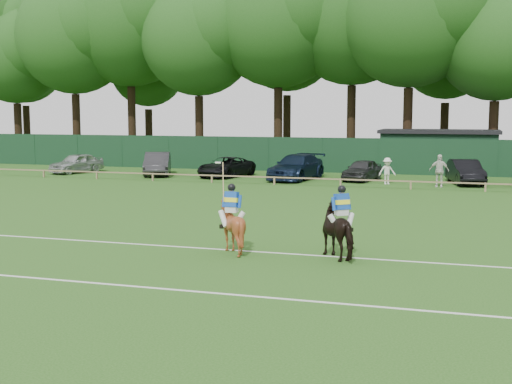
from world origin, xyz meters
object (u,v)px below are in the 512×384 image
at_px(horse_chestnut, 232,227).
at_px(sedan_grey, 157,164).
at_px(spectator_mid, 439,171).
at_px(sedan_silver, 77,163).
at_px(estate_black, 465,172).
at_px(hatch_grey, 362,170).
at_px(utility_shed, 439,151).
at_px(spectator_left, 387,171).
at_px(suv_black, 226,167).
at_px(sedan_navy, 296,167).
at_px(horse_dark, 341,231).

height_order(horse_chestnut, sedan_grey, horse_chestnut).
bearing_deg(spectator_mid, sedan_silver, 178.06).
relative_size(sedan_grey, estate_black, 1.07).
height_order(hatch_grey, utility_shed, utility_shed).
bearing_deg(horse_chestnut, spectator_left, -93.98).
xyz_separation_m(sedan_silver, suv_black, (11.14, 0.47, -0.04)).
bearing_deg(sedan_grey, sedan_navy, -22.69).
bearing_deg(sedan_navy, hatch_grey, 17.42).
bearing_deg(sedan_navy, estate_black, 11.08).
bearing_deg(sedan_navy, spectator_left, -1.28).
bearing_deg(estate_black, sedan_silver, 167.60).
distance_m(sedan_silver, sedan_navy, 16.08).
relative_size(suv_black, spectator_mid, 2.48).
relative_size(suv_black, spectator_left, 2.96).
height_order(estate_black, spectator_left, spectator_left).
height_order(horse_chestnut, utility_shed, utility_shed).
bearing_deg(sedan_silver, spectator_left, 14.98).
xyz_separation_m(suv_black, spectator_mid, (13.89, -2.18, 0.30)).
bearing_deg(utility_shed, spectator_mid, -87.47).
bearing_deg(horse_dark, horse_chestnut, -37.38).
bearing_deg(horse_dark, spectator_mid, -136.37).
bearing_deg(hatch_grey, utility_shed, 73.46).
bearing_deg(estate_black, spectator_left, -175.40).
xyz_separation_m(sedan_navy, hatch_grey, (4.14, 0.62, -0.13)).
distance_m(sedan_navy, spectator_mid, 9.12).
bearing_deg(suv_black, horse_dark, -49.78).
bearing_deg(horse_chestnut, spectator_mid, -102.26).
bearing_deg(spectator_mid, horse_dark, -93.58).
xyz_separation_m(spectator_left, spectator_mid, (3.05, -0.70, 0.15)).
relative_size(sedan_navy, spectator_left, 3.47).
bearing_deg(spectator_left, spectator_mid, -35.93).
bearing_deg(spectator_mid, hatch_grey, 155.66).
relative_size(horse_chestnut, spectator_left, 1.00).
distance_m(horse_chestnut, estate_black, 24.06).
height_order(sedan_silver, utility_shed, utility_shed).
xyz_separation_m(estate_black, utility_shed, (-1.90, 8.21, 0.80)).
relative_size(spectator_mid, utility_shed, 0.23).
xyz_separation_m(horse_dark, suv_black, (-11.88, 22.87, -0.16)).
height_order(spectator_left, utility_shed, utility_shed).
bearing_deg(sedan_silver, suv_black, 20.04).
distance_m(horse_dark, sedan_navy, 23.50).
height_order(horse_dark, horse_chestnut, horse_dark).
distance_m(suv_black, sedan_navy, 4.96).
bearing_deg(horse_dark, utility_shed, -133.68).
height_order(sedan_navy, hatch_grey, sedan_navy).
xyz_separation_m(sedan_grey, utility_shed, (18.34, 8.49, 0.75)).
xyz_separation_m(hatch_grey, spectator_mid, (4.81, -2.38, 0.28)).
distance_m(horse_chestnut, utility_shed, 31.67).
relative_size(suv_black, estate_black, 1.06).
xyz_separation_m(horse_dark, estate_black, (3.46, 22.85, -0.08)).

